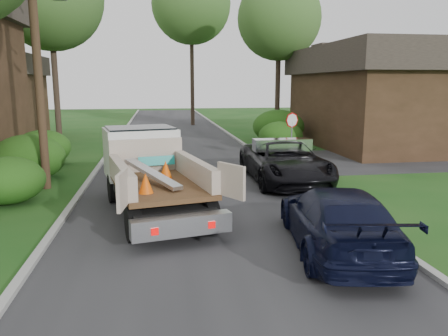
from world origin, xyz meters
TOP-DOWN VIEW (x-y plane):
  - ground at (0.00, 0.00)m, footprint 120.00×120.00m
  - road at (0.00, 10.00)m, footprint 8.00×90.00m
  - side_street at (12.00, 9.00)m, footprint 16.00×7.00m
  - curb_left at (-4.10, 10.00)m, footprint 0.20×90.00m
  - curb_right at (4.10, 10.00)m, footprint 0.20×90.00m
  - stop_sign at (5.20, 9.00)m, footprint 0.71×0.32m
  - utility_pole at (-5.48, 4.98)m, footprint 2.42×1.25m
  - house_right at (13.00, 14.00)m, footprint 9.72×12.96m
  - hedge_left_a at (-6.20, 3.00)m, footprint 2.34×2.34m
  - hedge_left_b at (-6.50, 6.50)m, footprint 2.86×2.86m
  - hedge_left_c at (-6.80, 10.00)m, footprint 2.60×2.60m
  - hedge_right_a at (5.80, 13.00)m, footprint 2.60×2.60m
  - hedge_right_b at (6.50, 16.00)m, footprint 3.38×3.38m
  - tree_right_far at (7.50, 20.00)m, footprint 6.00×6.00m
  - tree_center_far at (2.00, 30.00)m, footprint 7.20×7.20m
  - flatbed_truck at (-1.68, 1.98)m, footprint 3.93×6.80m
  - black_pickup at (3.60, 4.74)m, footprint 2.76×5.93m
  - navy_suv at (2.72, -2.50)m, footprint 2.82×5.40m

SIDE VIEW (x-z plane):
  - ground at x=0.00m, z-range 0.00..0.00m
  - road at x=0.00m, z-range -0.01..0.01m
  - side_street at x=12.00m, z-range 0.00..0.02m
  - curb_left at x=-4.10m, z-range 0.00..0.12m
  - curb_right at x=4.10m, z-range 0.00..0.12m
  - navy_suv at x=2.72m, z-range 0.00..1.50m
  - hedge_left_a at x=-6.20m, z-range 0.00..1.53m
  - black_pickup at x=3.60m, z-range 0.00..1.64m
  - hedge_left_c at x=-6.80m, z-range 0.00..1.70m
  - hedge_right_a at x=5.80m, z-range 0.00..1.70m
  - hedge_left_b at x=-6.50m, z-range 0.00..1.87m
  - hedge_right_b at x=6.50m, z-range 0.00..2.21m
  - flatbed_truck at x=-1.68m, z-range 0.11..2.53m
  - stop_sign at x=5.20m, z-range 0.54..3.02m
  - house_right at x=13.00m, z-range 0.06..6.26m
  - utility_pole at x=-5.48m, z-range 0.17..10.17m
  - tree_right_far at x=7.50m, z-range 2.73..14.23m
  - tree_center_far at x=2.00m, z-range 3.68..18.28m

